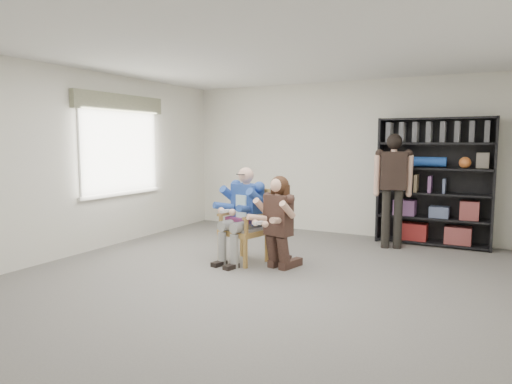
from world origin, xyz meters
The scene contains 8 objects.
room_shell centered at (0.00, 0.00, 1.40)m, with size 6.00×7.00×2.80m, color white, non-canonical shape.
floor centered at (0.00, 0.00, 0.00)m, with size 6.00×7.00×0.01m, color slate.
window_left centered at (-2.95, 1.00, 1.63)m, with size 0.16×2.00×1.75m, color white, non-canonical shape.
armchair centered at (-0.54, 0.86, 0.53)m, with size 0.61×0.59×1.05m, color #AB7F3B, non-canonical shape.
seated_man centered at (-0.54, 0.86, 0.68)m, with size 0.59×0.82×1.37m, color navy, non-canonical shape.
kneeling_woman centered at (0.04, 0.74, 0.63)m, with size 0.53×0.84×1.25m, color #33231B, non-canonical shape.
bookshelf centered at (1.70, 3.28, 1.05)m, with size 1.80×0.38×2.10m, color black, non-canonical shape.
standing_man centered at (1.15, 2.72, 0.91)m, with size 0.56×0.31×1.83m, color black, non-canonical shape.
Camera 1 is at (2.59, -4.69, 1.72)m, focal length 32.00 mm.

